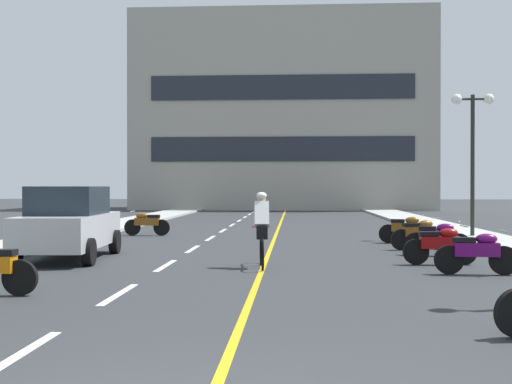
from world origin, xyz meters
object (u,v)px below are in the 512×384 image
(motorcycle_2, at_px, (477,252))
(cyclist_rider, at_px, (262,228))
(motorcycle_7, at_px, (147,223))
(motorcycle_4, at_px, (438,238))
(motorcycle_6, at_px, (406,229))
(parked_car_near, at_px, (69,223))
(street_lamp_mid, at_px, (473,131))
(motorcycle_5, at_px, (419,233))
(motorcycle_3, at_px, (440,244))

(motorcycle_2, height_order, cyclist_rider, cyclist_rider)
(motorcycle_7, bearing_deg, motorcycle_4, -35.49)
(motorcycle_6, xyz_separation_m, motorcycle_7, (-9.05, 2.81, 0.00))
(parked_car_near, height_order, motorcycle_7, parked_car_near)
(street_lamp_mid, distance_m, cyclist_rider, 11.24)
(street_lamp_mid, bearing_deg, motorcycle_7, 175.56)
(motorcycle_2, distance_m, motorcycle_4, 3.71)
(motorcycle_2, bearing_deg, parked_car_near, 165.96)
(parked_car_near, distance_m, motorcycle_6, 10.54)
(motorcycle_2, distance_m, motorcycle_5, 5.35)
(parked_car_near, relative_size, motorcycle_6, 2.54)
(motorcycle_2, xyz_separation_m, motorcycle_5, (-0.16, 5.35, 0.00))
(street_lamp_mid, relative_size, motorcycle_6, 2.90)
(motorcycle_3, relative_size, motorcycle_5, 1.02)
(parked_car_near, distance_m, motorcycle_5, 9.70)
(cyclist_rider, bearing_deg, motorcycle_4, 31.39)
(motorcycle_4, bearing_deg, cyclist_rider, -148.61)
(cyclist_rider, bearing_deg, street_lamp_mid, 50.69)
(motorcycle_2, bearing_deg, cyclist_rider, 167.76)
(motorcycle_3, distance_m, motorcycle_6, 5.80)
(motorcycle_2, distance_m, motorcycle_6, 7.49)
(motorcycle_2, height_order, motorcycle_7, same)
(motorcycle_6, bearing_deg, motorcycle_5, -89.51)
(cyclist_rider, bearing_deg, motorcycle_6, 56.57)
(street_lamp_mid, xyz_separation_m, motorcycle_6, (-2.59, -1.90, -3.26))
(motorcycle_4, bearing_deg, motorcycle_5, 95.87)
(parked_car_near, height_order, motorcycle_5, parked_car_near)
(cyclist_rider, bearing_deg, parked_car_near, 164.33)
(motorcycle_3, height_order, motorcycle_6, same)
(motorcycle_4, bearing_deg, motorcycle_3, -100.53)
(motorcycle_7, bearing_deg, motorcycle_2, -48.13)
(street_lamp_mid, height_order, parked_car_near, street_lamp_mid)
(motorcycle_2, bearing_deg, motorcycle_3, 102.37)
(parked_car_near, relative_size, motorcycle_3, 2.53)
(motorcycle_3, xyz_separation_m, motorcycle_5, (0.21, 3.66, 0.00))
(motorcycle_6, bearing_deg, motorcycle_3, -91.87)
(parked_car_near, distance_m, motorcycle_4, 9.49)
(motorcycle_3, relative_size, motorcycle_6, 1.01)
(parked_car_near, height_order, motorcycle_4, parked_car_near)
(motorcycle_2, bearing_deg, motorcycle_5, 91.75)
(parked_car_near, xyz_separation_m, motorcycle_7, (0.15, 7.95, -0.44))
(street_lamp_mid, relative_size, motorcycle_3, 2.88)
(motorcycle_2, bearing_deg, street_lamp_mid, 75.61)
(motorcycle_3, distance_m, cyclist_rider, 4.20)
(street_lamp_mid, relative_size, parked_car_near, 1.14)
(parked_car_near, xyz_separation_m, motorcycle_5, (9.21, 3.01, -0.44))
(motorcycle_2, bearing_deg, motorcycle_6, 91.39)
(street_lamp_mid, xyz_separation_m, motorcycle_4, (-2.40, -5.68, -3.26))
(motorcycle_5, bearing_deg, cyclist_rider, -134.61)
(motorcycle_4, height_order, cyclist_rider, cyclist_rider)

